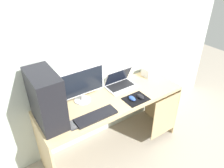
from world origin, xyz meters
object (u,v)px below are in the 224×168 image
at_px(laptop, 120,83).
at_px(mouse_left, 132,98).
at_px(monitor, 82,85).
at_px(keyboard, 96,116).
at_px(cell_phone, 72,125).
at_px(pc_tower, 46,99).
at_px(projector, 151,71).
at_px(mouse_right, 140,97).

distance_m(laptop, mouse_left, 0.30).
distance_m(monitor, laptop, 0.52).
relative_size(laptop, keyboard, 0.83).
relative_size(laptop, cell_phone, 2.67).
bearing_deg(cell_phone, keyboard, -4.44).
bearing_deg(pc_tower, keyboard, -26.54).
xyz_separation_m(pc_tower, cell_phone, (0.14, -0.17, -0.25)).
relative_size(pc_tower, keyboard, 1.21).
relative_size(monitor, cell_phone, 3.95).
distance_m(laptop, cell_phone, 0.81).
bearing_deg(mouse_left, projector, 28.39).
height_order(projector, mouse_left, projector).
bearing_deg(keyboard, pc_tower, 153.46).
height_order(monitor, mouse_left, monitor).
height_order(laptop, mouse_left, laptop).
bearing_deg(keyboard, mouse_right, -0.52).
relative_size(mouse_left, cell_phone, 0.74).
bearing_deg(monitor, laptop, 1.62).
height_order(projector, cell_phone, projector).
relative_size(pc_tower, mouse_right, 5.31).
xyz_separation_m(projector, cell_phone, (-1.24, -0.29, -0.05)).
xyz_separation_m(keyboard, mouse_left, (0.46, 0.02, 0.01)).
bearing_deg(monitor, pc_tower, -164.44).
xyz_separation_m(mouse_left, cell_phone, (-0.70, -0.00, -0.02)).
height_order(laptop, projector, laptop).
distance_m(mouse_left, mouse_right, 0.10).
xyz_separation_m(monitor, laptop, (0.50, 0.01, -0.16)).
height_order(monitor, mouse_right, monitor).
bearing_deg(monitor, keyboard, -93.51).
xyz_separation_m(laptop, cell_phone, (-0.76, -0.30, -0.04)).
distance_m(projector, mouse_left, 0.61).
bearing_deg(mouse_left, cell_phone, -179.89).
bearing_deg(monitor, mouse_left, -32.67).
distance_m(projector, cell_phone, 1.27).
height_order(laptop, keyboard, laptop).
distance_m(pc_tower, mouse_right, 0.98).
xyz_separation_m(monitor, keyboard, (-0.02, -0.30, -0.19)).
distance_m(monitor, projector, 0.99).
distance_m(monitor, mouse_right, 0.64).
height_order(projector, mouse_right, projector).
bearing_deg(keyboard, projector, 17.32).
bearing_deg(keyboard, laptop, 31.47).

